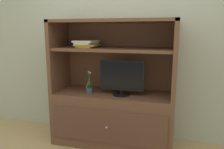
# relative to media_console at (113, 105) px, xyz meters

# --- Properties ---
(painted_rear_wall) EXTENTS (6.00, 0.10, 2.80)m
(painted_rear_wall) POSITION_rel_media_console_xyz_m (0.00, 0.34, 0.89)
(painted_rear_wall) COLOR #ADB29E
(painted_rear_wall) RESTS_ON ground_plane
(media_console) EXTENTS (1.55, 0.60, 1.61)m
(media_console) POSITION_rel_media_console_xyz_m (0.00, 0.00, 0.00)
(media_console) COLOR brown
(media_console) RESTS_ON ground_plane
(tv_monitor) EXTENTS (0.56, 0.22, 0.44)m
(tv_monitor) POSITION_rel_media_console_xyz_m (0.13, -0.07, 0.40)
(tv_monitor) COLOR black
(tv_monitor) RESTS_ON media_console
(potted_plant) EXTENTS (0.09, 0.12, 0.30)m
(potted_plant) POSITION_rel_media_console_xyz_m (-0.30, -0.08, 0.22)
(potted_plant) COLOR #384C56
(potted_plant) RESTS_ON media_console
(magazine_stack) EXTENTS (0.28, 0.35, 0.09)m
(magazine_stack) POSITION_rel_media_console_xyz_m (-0.34, -0.01, 0.80)
(magazine_stack) COLOR gold
(magazine_stack) RESTS_ON media_console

